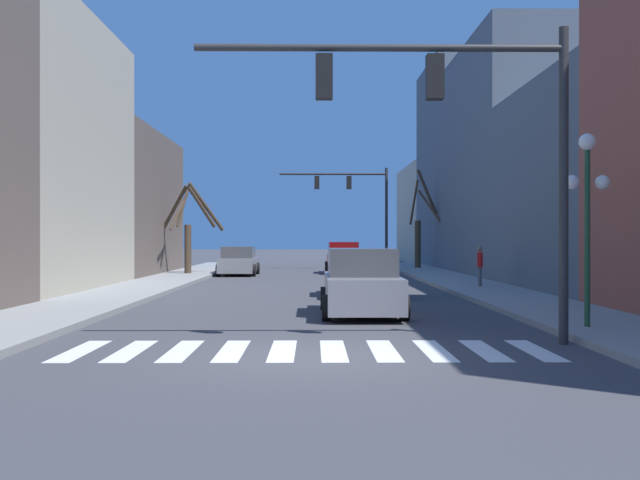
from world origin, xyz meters
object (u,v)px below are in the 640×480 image
car_parked_left_far (361,284)px  street_tree_right_near (190,226)px  street_tree_left_far (421,227)px  car_parked_left_mid (239,262)px  car_parked_right_near (343,259)px  traffic_signal_far (356,196)px  pedestrian_crossing_street (480,263)px  car_parked_right_mid (358,274)px  street_lamp_right_corner (587,189)px  traffic_signal_near (454,113)px

car_parked_left_far → street_tree_right_near: 21.83m
car_parked_left_far → street_tree_left_far: (5.59, 27.67, 1.87)m
car_parked_left_far → street_tree_left_far: 28.29m
car_parked_left_far → car_parked_left_mid: car_parked_left_far is taller
car_parked_right_near → car_parked_left_mid: car_parked_right_near is taller
car_parked_right_near → car_parked_left_mid: (-5.76, -2.23, -0.10)m
traffic_signal_far → pedestrian_crossing_street: size_ratio=4.49×
car_parked_right_mid → car_parked_right_near: 16.78m
street_lamp_right_corner → street_tree_right_near: street_tree_right_near is taller
traffic_signal_near → car_parked_right_mid: size_ratio=1.65×
car_parked_right_near → pedestrian_crossing_street: size_ratio=3.02×
car_parked_right_mid → street_tree_right_near: size_ratio=0.88×
traffic_signal_near → traffic_signal_far: traffic_signal_far is taller
car_parked_left_mid → pedestrian_crossing_street: (10.45, -11.75, 0.33)m
traffic_signal_near → street_tree_left_far: 33.43m
pedestrian_crossing_street → street_tree_right_near: (-12.98, 11.12, 1.61)m
traffic_signal_near → street_lamp_right_corner: traffic_signal_near is taller
traffic_signal_near → car_parked_left_mid: bearing=104.2°
car_parked_right_near → car_parked_left_mid: size_ratio=1.06×
street_tree_right_near → traffic_signal_near: bearing=-70.4°
traffic_signal_far → car_parked_right_mid: (-1.18, -21.96, -3.97)m
street_lamp_right_corner → car_parked_left_far: street_lamp_right_corner is taller
car_parked_left_mid → pedestrian_crossing_street: pedestrian_crossing_street is taller
car_parked_left_far → car_parked_right_mid: 6.38m
car_parked_left_mid → street_tree_left_far: street_tree_left_far is taller
car_parked_left_mid → street_tree_right_near: 3.25m
traffic_signal_near → street_tree_right_near: traffic_signal_near is taller
pedestrian_crossing_street → traffic_signal_near: bearing=174.7°
car_parked_right_mid → street_tree_right_near: bearing=30.3°
car_parked_right_near → street_tree_left_far: street_tree_left_far is taller
street_tree_right_near → pedestrian_crossing_street: bearing=-40.6°
car_parked_right_near → car_parked_right_mid: bearing=179.4°
car_parked_left_mid → street_tree_right_near: street_tree_right_near is taller
street_lamp_right_corner → traffic_signal_far: bearing=95.3°
street_tree_left_far → traffic_signal_far: bearing=170.7°
car_parked_left_far → car_parked_left_mid: (-5.28, 20.93, -0.08)m
street_lamp_right_corner → pedestrian_crossing_street: bearing=87.0°
traffic_signal_near → street_tree_right_near: bearing=109.6°
car_parked_right_near → pedestrian_crossing_street: (4.69, -13.98, 0.24)m
traffic_signal_far → street_tree_left_far: 4.63m
traffic_signal_far → car_parked_left_far: bearing=-93.0°
car_parked_right_mid → car_parked_left_far: bearing=177.2°
traffic_signal_far → street_tree_right_near: size_ratio=1.43×
car_parked_right_near → street_tree_right_near: 8.96m
street_tree_right_near → street_tree_left_far: bearing=28.8°
car_parked_right_mid → traffic_signal_far: bearing=-3.1°
traffic_signal_near → car_parked_right_mid: bearing=95.2°
traffic_signal_near → pedestrian_crossing_street: size_ratio=4.56×
car_parked_left_far → street_lamp_right_corner: bearing=-131.0°
car_parked_left_far → traffic_signal_near: bearing=-165.7°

